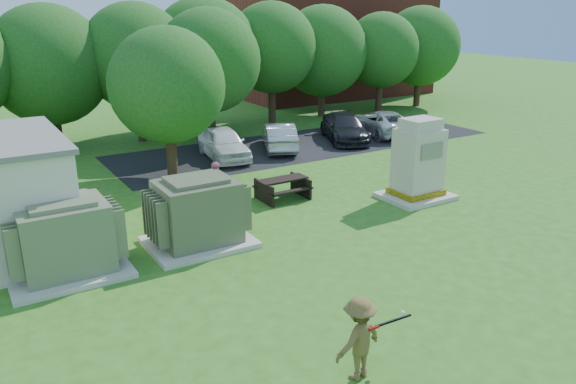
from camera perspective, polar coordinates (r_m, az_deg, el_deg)
ground at (r=14.79m, az=8.22°, el=-8.98°), size 120.00×120.00×0.00m
brick_building at (r=45.62m, az=4.35°, el=14.88°), size 15.00×8.00×8.00m
parking_strip at (r=28.98m, az=2.01°, el=4.91°), size 20.00×6.00×0.01m
transformer_left at (r=15.74m, az=-21.72°, el=-4.55°), size 3.00×2.40×2.07m
transformer_right at (r=16.63m, az=-9.17°, el=-2.20°), size 3.00×2.40×2.07m
generator_cabinet at (r=20.88m, az=13.05°, el=2.77°), size 2.44×2.00×2.98m
picnic_table at (r=20.52m, az=-0.54°, el=0.60°), size 1.82×1.37×0.78m
batter at (r=10.92m, az=7.21°, el=-14.56°), size 1.17×0.78×1.68m
person_by_generator at (r=20.84m, az=13.89°, el=1.42°), size 0.74×0.73×1.72m
person_at_picnic at (r=19.77m, az=-7.19°, el=0.74°), size 0.82×0.65×1.62m
person_walking_right at (r=23.97m, az=14.81°, el=3.89°), size 0.88×1.27×2.00m
car_white at (r=26.20m, az=-6.56°, el=4.95°), size 2.32×4.41×1.43m
car_silver_a at (r=27.68m, az=-0.89°, el=5.69°), size 2.96×4.28×1.34m
car_dark at (r=29.81m, az=5.74°, el=6.54°), size 3.59×5.05×1.36m
car_silver_b at (r=31.52m, az=9.59°, el=6.98°), size 3.33×5.13×1.31m
batting_equipment at (r=11.07m, az=10.40°, el=-12.75°), size 1.10×0.32×0.17m
tree_row at (r=30.41m, az=-11.84°, el=13.11°), size 41.30×13.30×7.30m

